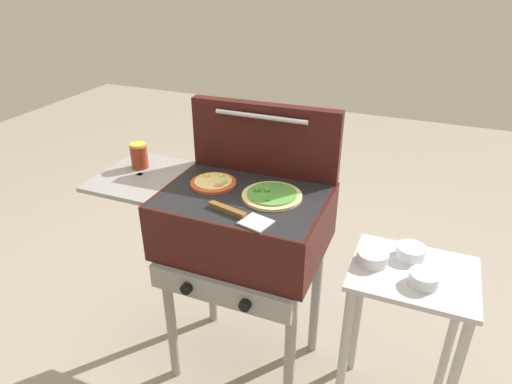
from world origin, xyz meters
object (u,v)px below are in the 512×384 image
(sauce_jar, at_px, (139,156))
(grill, at_px, (241,226))
(pizza_cheese, at_px, (214,182))
(prep_table, at_px, (406,315))
(spatula, at_px, (239,215))
(pizza_veggie, at_px, (271,195))
(topping_bowl_far, at_px, (424,279))
(topping_bowl_near, at_px, (372,258))
(topping_bowl_middle, at_px, (411,252))

(sauce_jar, bearing_deg, grill, -7.19)
(pizza_cheese, relative_size, prep_table, 0.26)
(sauce_jar, distance_m, spatula, 0.61)
(sauce_jar, relative_size, spatula, 0.41)
(pizza_veggie, bearing_deg, pizza_cheese, 177.27)
(topping_bowl_far, bearing_deg, pizza_cheese, 173.94)
(pizza_cheese, distance_m, pizza_veggie, 0.25)
(grill, relative_size, spatula, 3.61)
(grill, relative_size, topping_bowl_near, 8.40)
(topping_bowl_near, distance_m, topping_bowl_far, 0.19)
(sauce_jar, xyz_separation_m, prep_table, (1.18, -0.06, -0.44))
(topping_bowl_near, bearing_deg, spatula, -161.06)
(topping_bowl_far, bearing_deg, pizza_veggie, 172.52)
(pizza_cheese, bearing_deg, topping_bowl_near, -2.98)
(sauce_jar, relative_size, topping_bowl_middle, 1.01)
(sauce_jar, distance_m, topping_bowl_middle, 1.17)
(topping_bowl_near, distance_m, topping_bowl_middle, 0.16)
(prep_table, xyz_separation_m, topping_bowl_far, (0.03, -0.06, 0.22))
(pizza_veggie, height_order, topping_bowl_far, pizza_veggie)
(sauce_jar, height_order, prep_table, sauce_jar)
(prep_table, distance_m, topping_bowl_near, 0.27)
(grill, relative_size, pizza_cheese, 5.18)
(topping_bowl_near, bearing_deg, prep_table, 1.48)
(pizza_cheese, bearing_deg, topping_bowl_middle, 4.06)
(grill, bearing_deg, sauce_jar, 172.81)
(pizza_cheese, xyz_separation_m, pizza_veggie, (0.25, -0.01, -0.00))
(pizza_veggie, bearing_deg, prep_table, -1.89)
(prep_table, bearing_deg, pizza_veggie, 178.11)
(pizza_veggie, distance_m, sauce_jar, 0.63)
(prep_table, bearing_deg, grill, -179.63)
(pizza_veggie, xyz_separation_m, prep_table, (0.55, -0.02, -0.39))
(topping_bowl_near, bearing_deg, sauce_jar, 176.49)
(pizza_veggie, distance_m, topping_bowl_near, 0.44)
(topping_bowl_middle, bearing_deg, prep_table, -74.60)
(pizza_veggie, relative_size, prep_table, 0.32)
(pizza_veggie, bearing_deg, grill, -169.34)
(prep_table, relative_size, topping_bowl_near, 6.31)
(pizza_cheese, relative_size, sauce_jar, 1.69)
(sauce_jar, bearing_deg, topping_bowl_middle, 1.33)
(grill, bearing_deg, topping_bowl_near, 0.06)
(prep_table, distance_m, topping_bowl_middle, 0.24)
(spatula, distance_m, topping_bowl_near, 0.51)
(grill, bearing_deg, pizza_veggie, 10.66)
(spatula, distance_m, prep_table, 0.74)
(sauce_jar, xyz_separation_m, spatula, (0.57, -0.22, -0.05))
(sauce_jar, height_order, topping_bowl_middle, sauce_jar)
(topping_bowl_middle, bearing_deg, topping_bowl_near, -144.75)
(sauce_jar, bearing_deg, topping_bowl_far, -5.56)
(topping_bowl_far, bearing_deg, sauce_jar, 174.44)
(topping_bowl_far, bearing_deg, topping_bowl_near, 163.36)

